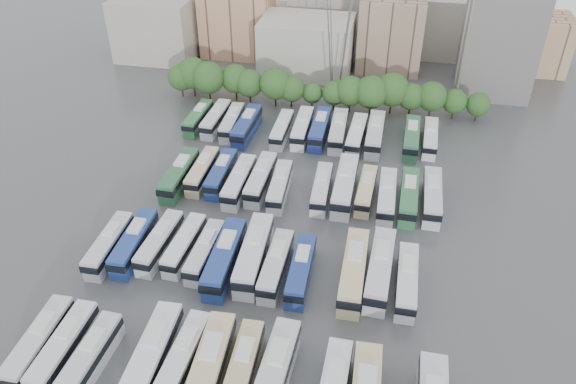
% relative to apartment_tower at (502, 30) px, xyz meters
% --- Properties ---
extents(ground, '(220.00, 220.00, 0.00)m').
position_rel_apartment_tower_xyz_m(ground, '(-34.00, -58.00, -13.00)').
color(ground, '#424447').
rests_on(ground, ground).
extents(tree_line, '(64.14, 8.09, 8.30)m').
position_rel_apartment_tower_xyz_m(tree_line, '(-36.53, -15.92, -8.48)').
color(tree_line, black).
rests_on(tree_line, ground).
extents(city_buildings, '(102.00, 35.00, 20.00)m').
position_rel_apartment_tower_xyz_m(city_buildings, '(-41.46, 13.86, -5.13)').
color(city_buildings, '#9E998E').
rests_on(city_buildings, ground).
extents(apartment_tower, '(14.00, 14.00, 26.00)m').
position_rel_apartment_tower_xyz_m(apartment_tower, '(0.00, 0.00, 0.00)').
color(apartment_tower, silver).
rests_on(apartment_tower, ground).
extents(electricity_pylon, '(9.00, 6.91, 33.83)m').
position_rel_apartment_tower_xyz_m(electricity_pylon, '(-32.00, -8.00, 5.66)').
color(electricity_pylon, slate).
rests_on(electricity_pylon, ground).
extents(bus_r0_s0, '(2.82, 11.95, 3.73)m').
position_rel_apartment_tower_xyz_m(bus_r0_s0, '(-55.37, -82.17, -11.17)').
color(bus_r0_s0, silver).
rests_on(bus_r0_s0, ground).
extents(bus_r0_s1, '(2.67, 11.74, 3.68)m').
position_rel_apartment_tower_xyz_m(bus_r0_s1, '(-52.35, -82.21, -11.20)').
color(bus_r0_s1, silver).
rests_on(bus_r0_s1, ground).
extents(bus_r0_s2, '(2.92, 11.54, 3.60)m').
position_rel_apartment_tower_xyz_m(bus_r0_s2, '(-48.90, -83.12, -11.23)').
color(bus_r0_s2, silver).
rests_on(bus_r0_s2, ground).
extents(bus_r0_s4, '(3.36, 13.48, 4.20)m').
position_rel_apartment_tower_xyz_m(bus_r0_s4, '(-42.26, -81.77, -10.94)').
color(bus_r0_s4, white).
rests_on(bus_r0_s4, ground).
extents(bus_r0_s5, '(2.91, 11.63, 3.62)m').
position_rel_apartment_tower_xyz_m(bus_r0_s5, '(-38.99, -80.99, -11.22)').
color(bus_r0_s5, silver).
rests_on(bus_r0_s5, ground).
extents(bus_r0_s6, '(3.66, 13.80, 4.29)m').
position_rel_apartment_tower_xyz_m(bus_r0_s6, '(-35.69, -82.25, -10.89)').
color(bus_r0_s6, beige).
rests_on(bus_r0_s6, ground).
extents(bus_r0_s7, '(2.92, 11.80, 3.68)m').
position_rel_apartment_tower_xyz_m(bus_r0_s7, '(-32.33, -81.24, -11.19)').
color(bus_r0_s7, '#C2B585').
rests_on(bus_r0_s7, ground).
extents(bus_r0_s8, '(3.43, 13.33, 4.15)m').
position_rel_apartment_tower_xyz_m(bus_r0_s8, '(-28.85, -81.40, -10.96)').
color(bus_r0_s8, silver).
rests_on(bus_r0_s8, ground).
extents(bus_r1_s0, '(2.69, 11.49, 3.59)m').
position_rel_apartment_tower_xyz_m(bus_r1_s0, '(-55.36, -65.11, -11.24)').
color(bus_r1_s0, silver).
rests_on(bus_r1_s0, ground).
extents(bus_r1_s1, '(2.93, 11.99, 3.74)m').
position_rel_apartment_tower_xyz_m(bus_r1_s1, '(-52.19, -64.08, -11.16)').
color(bus_r1_s1, navy).
rests_on(bus_r1_s1, ground).
extents(bus_r1_s2, '(3.02, 11.47, 3.56)m').
position_rel_apartment_tower_xyz_m(bus_r1_s2, '(-48.86, -63.25, -11.25)').
color(bus_r1_s2, silver).
rests_on(bus_r1_s2, ground).
extents(bus_r1_s3, '(2.90, 11.05, 3.44)m').
position_rel_apartment_tower_xyz_m(bus_r1_s3, '(-45.41, -63.02, -11.31)').
color(bus_r1_s3, silver).
rests_on(bus_r1_s3, ground).
extents(bus_r1_s4, '(2.59, 10.95, 3.42)m').
position_rel_apartment_tower_xyz_m(bus_r1_s4, '(-42.23, -63.80, -11.32)').
color(bus_r1_s4, silver).
rests_on(bus_r1_s4, ground).
extents(bus_r1_s5, '(3.14, 13.22, 4.13)m').
position_rel_apartment_tower_xyz_m(bus_r1_s5, '(-39.16, -64.87, -10.97)').
color(bus_r1_s5, navy).
rests_on(bus_r1_s5, ground).
extents(bus_r1_s6, '(3.53, 13.77, 4.29)m').
position_rel_apartment_tower_xyz_m(bus_r1_s6, '(-35.59, -63.46, -10.90)').
color(bus_r1_s6, silver).
rests_on(bus_r1_s6, ground).
extents(bus_r1_s7, '(2.66, 11.68, 3.66)m').
position_rel_apartment_tower_xyz_m(bus_r1_s7, '(-32.35, -64.67, -11.20)').
color(bus_r1_s7, silver).
rests_on(bus_r1_s7, ground).
extents(bus_r1_s8, '(2.75, 11.55, 3.61)m').
position_rel_apartment_tower_xyz_m(bus_r1_s8, '(-29.03, -64.88, -11.23)').
color(bus_r1_s8, navy).
rests_on(bus_r1_s8, ground).
extents(bus_r1_s10, '(3.01, 13.43, 4.21)m').
position_rel_apartment_tower_xyz_m(bus_r1_s10, '(-22.38, -63.98, -10.93)').
color(bus_r1_s10, beige).
rests_on(bus_r1_s10, ground).
extents(bus_r1_s11, '(3.40, 13.35, 4.16)m').
position_rel_apartment_tower_xyz_m(bus_r1_s11, '(-19.12, -63.00, -10.96)').
color(bus_r1_s11, silver).
rests_on(bus_r1_s11, ground).
extents(bus_r1_s12, '(2.62, 11.67, 3.66)m').
position_rel_apartment_tower_xyz_m(bus_r1_s12, '(-15.69, -64.18, -11.20)').
color(bus_r1_s12, silver).
rests_on(bus_r1_s12, ground).
extents(bus_r2_s1, '(2.73, 12.35, 3.87)m').
position_rel_apartment_tower_xyz_m(bus_r2_s1, '(-52.02, -47.15, -11.10)').
color(bus_r2_s1, '#2A633C').
rests_on(bus_r2_s1, ground).
extents(bus_r2_s2, '(2.49, 11.29, 3.54)m').
position_rel_apartment_tower_xyz_m(bus_r2_s2, '(-48.86, -45.10, -11.26)').
color(bus_r2_s2, beige).
rests_on(bus_r2_s2, ground).
extents(bus_r2_s3, '(2.54, 11.42, 3.58)m').
position_rel_apartment_tower_xyz_m(bus_r2_s3, '(-45.67, -45.22, -11.24)').
color(bus_r2_s3, navy).
rests_on(bus_r2_s3, ground).
extents(bus_r2_s4, '(2.77, 12.06, 3.77)m').
position_rel_apartment_tower_xyz_m(bus_r2_s4, '(-42.17, -47.02, -11.15)').
color(bus_r2_s4, silver).
rests_on(bus_r2_s4, ground).
extents(bus_r2_s5, '(2.81, 12.15, 3.80)m').
position_rel_apartment_tower_xyz_m(bus_r2_s5, '(-38.99, -45.68, -11.13)').
color(bus_r2_s5, silver).
rests_on(bus_r2_s5, ground).
extents(bus_r2_s6, '(3.01, 11.44, 3.56)m').
position_rel_apartment_tower_xyz_m(bus_r2_s6, '(-35.68, -46.90, -11.25)').
color(bus_r2_s6, silver).
rests_on(bus_r2_s6, ground).
extents(bus_r2_s8, '(2.86, 11.27, 3.51)m').
position_rel_apartment_tower_xyz_m(bus_r2_s8, '(-29.19, -46.16, -11.28)').
color(bus_r2_s8, silver).
rests_on(bus_r2_s8, ground).
extents(bus_r2_s9, '(2.99, 13.66, 4.28)m').
position_rel_apartment_tower_xyz_m(bus_r2_s9, '(-25.70, -45.16, -10.90)').
color(bus_r2_s9, silver).
rests_on(bus_r2_s9, ground).
extents(bus_r2_s10, '(2.78, 10.94, 3.41)m').
position_rel_apartment_tower_xyz_m(bus_r2_s10, '(-22.40, -45.25, -11.33)').
color(bus_r2_s10, beige).
rests_on(bus_r2_s10, ground).
extents(bus_r2_s11, '(2.69, 11.83, 3.71)m').
position_rel_apartment_tower_xyz_m(bus_r2_s11, '(-19.20, -46.36, -11.18)').
color(bus_r2_s11, silver).
rests_on(bus_r2_s11, ground).
extents(bus_r2_s12, '(2.87, 12.15, 3.80)m').
position_rel_apartment_tower_xyz_m(bus_r2_s12, '(-15.91, -45.84, -11.14)').
color(bus_r2_s12, '#2E6D43').
rests_on(bus_r2_s12, ground).
extents(bus_r2_s13, '(2.78, 12.39, 3.88)m').
position_rel_apartment_tower_xyz_m(bus_r2_s13, '(-12.47, -45.20, -11.09)').
color(bus_r2_s13, silver).
rests_on(bus_r2_s13, ground).
extents(bus_r3_s0, '(2.72, 10.98, 3.42)m').
position_rel_apartment_tower_xyz_m(bus_r3_s0, '(-55.57, -27.58, -11.32)').
color(bus_r3_s0, '#307040').
rests_on(bus_r3_s0, ground).
extents(bus_r3_s1, '(2.82, 11.53, 3.60)m').
position_rel_apartment_tower_xyz_m(bus_r3_s1, '(-52.13, -27.46, -11.23)').
color(bus_r3_s1, silver).
rests_on(bus_r3_s1, ground).
extents(bus_r3_s2, '(2.93, 11.38, 3.54)m').
position_rel_apartment_tower_xyz_m(bus_r3_s2, '(-48.80, -28.16, -11.26)').
color(bus_r3_s2, silver).
rests_on(bus_r3_s2, ground).
extents(bus_r3_s3, '(3.07, 12.40, 3.87)m').
position_rel_apartment_tower_xyz_m(bus_r3_s3, '(-45.66, -29.23, -11.10)').
color(bus_r3_s3, navy).
rests_on(bus_r3_s3, ground).
extents(bus_r3_s5, '(2.43, 11.05, 3.46)m').
position_rel_apartment_tower_xyz_m(bus_r3_s5, '(-39.14, -28.88, -11.30)').
color(bus_r3_s5, silver).
rests_on(bus_r3_s5, ground).
extents(bus_r3_s6, '(2.79, 11.97, 3.74)m').
position_rel_apartment_tower_xyz_m(bus_r3_s6, '(-35.55, -27.80, -11.16)').
color(bus_r3_s6, silver).
rests_on(bus_r3_s6, ground).
extents(bus_r3_s7, '(2.75, 12.29, 3.85)m').
position_rel_apartment_tower_xyz_m(bus_r3_s7, '(-32.34, -27.63, -11.11)').
color(bus_r3_s7, navy).
rests_on(bus_r3_s7, ground).
extents(bus_r3_s8, '(3.07, 12.36, 3.85)m').
position_rel_apartment_tower_xyz_m(bus_r3_s8, '(-28.97, -27.69, -11.11)').
color(bus_r3_s8, silver).
rests_on(bus_r3_s8, ground).
extents(bus_r3_s9, '(3.04, 11.98, 3.73)m').
position_rel_apartment_tower_xyz_m(bus_r3_s9, '(-25.56, -28.52, -11.17)').
color(bus_r3_s9, white).
rests_on(bus_r3_s9, ground).
extents(bus_r3_s10, '(2.85, 12.82, 4.02)m').
position_rel_apartment_tower_xyz_m(bus_r3_s10, '(-22.34, -27.78, -11.03)').
color(bus_r3_s10, silver).
rests_on(bus_r3_s10, ground).
extents(bus_r3_s12, '(2.91, 12.14, 3.79)m').
position_rel_apartment_tower_xyz_m(bus_r3_s12, '(-15.91, -27.60, -11.14)').
color(bus_r3_s12, '#2C6841').
rests_on(bus_r3_s12, ground).
extents(bus_r3_s13, '(2.77, 11.16, 3.48)m').
position_rel_apartment_tower_xyz_m(bus_r3_s13, '(-12.63, -26.72, -11.29)').
color(bus_r3_s13, silver).
rests_on(bus_r3_s13, ground).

